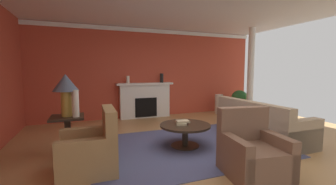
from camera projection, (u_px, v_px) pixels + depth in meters
ground_plane at (199, 150)px, 4.17m from camera, size 9.23×9.23×0.00m
wall_fireplace at (149, 73)px, 7.17m from camera, size 7.70×0.12×2.86m
crown_moulding at (149, 31)px, 6.96m from camera, size 7.70×0.08×0.12m
area_rug at (185, 146)px, 4.35m from camera, size 3.60×2.60×0.01m
fireplace at (145, 101)px, 6.99m from camera, size 1.80×0.35×1.12m
sofa at (260, 125)px, 4.85m from camera, size 0.91×2.10×0.85m
armchair_near_window at (91, 152)px, 3.24m from camera, size 0.82×0.82×0.95m
armchair_facing_fireplace at (252, 154)px, 3.15m from camera, size 0.91×0.91×0.95m
coffee_table at (185, 130)px, 4.32m from camera, size 1.00×1.00×0.45m
side_table at (68, 133)px, 3.91m from camera, size 0.56×0.56×0.70m
table_lamp at (66, 87)px, 3.83m from camera, size 0.44×0.44×0.75m
vase_on_side_table at (75, 103)px, 3.80m from camera, size 0.12×0.12×0.48m
vase_tall_corner at (219, 104)px, 7.67m from camera, size 0.27×0.27×0.68m
vase_mantel_right at (162, 78)px, 7.07m from camera, size 0.12×0.12×0.30m
vase_mantel_left at (128, 80)px, 6.68m from camera, size 0.11×0.11×0.23m
book_red_cover at (181, 124)px, 4.28m from camera, size 0.25×0.25×0.04m
book_art_folio at (183, 121)px, 4.31m from camera, size 0.27×0.21×0.04m
potted_plant at (239, 100)px, 7.54m from camera, size 0.56×0.56×0.83m
column_white at (251, 73)px, 6.99m from camera, size 0.20×0.20×2.86m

